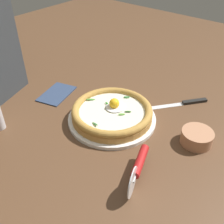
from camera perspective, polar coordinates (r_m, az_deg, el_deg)
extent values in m
cube|color=brown|center=(0.84, -0.53, -4.13)|extent=(2.40, 2.40, 0.03)
cylinder|color=white|center=(0.86, 0.00, -1.39)|extent=(0.28, 0.28, 0.01)
cylinder|color=#B9843F|center=(0.85, 0.00, -0.53)|extent=(0.26, 0.26, 0.02)
torus|color=#B7863C|center=(0.84, 0.00, 0.36)|extent=(0.26, 0.26, 0.02)
cylinder|color=silver|center=(0.84, 0.00, 0.14)|extent=(0.21, 0.21, 0.00)
ellipsoid|color=white|center=(0.85, 0.77, 1.18)|extent=(0.07, 0.06, 0.01)
sphere|color=yellow|center=(0.85, 0.48, 1.84)|extent=(0.03, 0.03, 0.03)
ellipsoid|color=#35812C|center=(0.86, -0.85, 1.67)|extent=(0.01, 0.03, 0.01)
ellipsoid|color=#5D9C3B|center=(0.82, 2.11, -0.46)|extent=(0.02, 0.02, 0.01)
ellipsoid|color=#3A803B|center=(0.90, 3.15, 3.22)|extent=(0.02, 0.02, 0.00)
ellipsoid|color=#3B6A37|center=(0.79, -3.68, -2.54)|extent=(0.01, 0.03, 0.01)
ellipsoid|color=#468A32|center=(0.89, -4.56, 2.71)|extent=(0.03, 0.03, 0.01)
ellipsoid|color=#2D5A25|center=(0.83, 3.42, 0.10)|extent=(0.02, 0.02, 0.00)
cylinder|color=#B27957|center=(0.81, 17.64, -5.16)|extent=(0.09, 0.09, 0.04)
cylinder|color=silver|center=(0.64, 4.39, -14.75)|extent=(0.07, 0.03, 0.08)
cylinder|color=silver|center=(0.64, 4.64, -14.08)|extent=(0.02, 0.01, 0.01)
cylinder|color=#AF1919|center=(0.68, 6.04, -10.32)|extent=(0.10, 0.06, 0.02)
cube|color=silver|center=(0.94, 10.69, 1.15)|extent=(0.13, 0.11, 0.00)
cube|color=black|center=(0.98, 17.23, 2.19)|extent=(0.08, 0.07, 0.01)
cube|color=navy|center=(1.01, -11.72, 3.93)|extent=(0.16, 0.12, 0.01)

